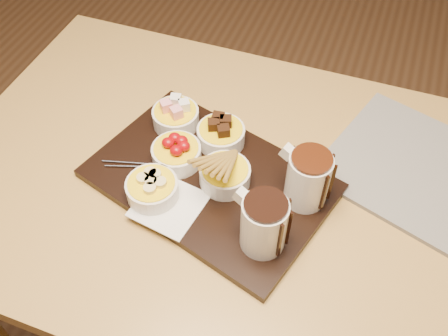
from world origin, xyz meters
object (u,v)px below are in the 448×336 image
(pitcher_dark_chocolate, at_px, (264,225))
(serving_board, at_px, (210,180))
(dining_table, at_px, (234,208))
(pitcher_milk_chocolate, at_px, (308,179))
(bowl_strawberries, at_px, (177,155))
(newspaper, at_px, (428,175))

(pitcher_dark_chocolate, bearing_deg, serving_board, 160.02)
(dining_table, bearing_deg, pitcher_milk_chocolate, -2.78)
(bowl_strawberries, bearing_deg, serving_board, -13.11)
(bowl_strawberries, distance_m, pitcher_milk_chocolate, 0.27)
(dining_table, relative_size, pitcher_dark_chocolate, 10.83)
(pitcher_dark_chocolate, height_order, newspaper, pitcher_dark_chocolate)
(dining_table, distance_m, serving_board, 0.12)
(newspaper, bearing_deg, bowl_strawberries, -144.69)
(bowl_strawberries, bearing_deg, pitcher_milk_chocolate, -0.30)
(bowl_strawberries, relative_size, pitcher_dark_chocolate, 0.90)
(pitcher_dark_chocolate, height_order, pitcher_milk_chocolate, same)
(serving_board, xyz_separation_m, bowl_strawberries, (-0.08, 0.02, 0.03))
(pitcher_milk_chocolate, bearing_deg, pitcher_dark_chocolate, -94.40)
(newspaper, bearing_deg, pitcher_dark_chocolate, -116.25)
(serving_board, bearing_deg, dining_table, 45.03)
(dining_table, relative_size, newspaper, 3.10)
(serving_board, distance_m, newspaper, 0.44)
(bowl_strawberries, height_order, newspaper, bowl_strawberries)
(bowl_strawberries, distance_m, pitcher_dark_chocolate, 0.25)
(dining_table, height_order, serving_board, serving_board)
(serving_board, bearing_deg, bowl_strawberries, -176.42)
(dining_table, height_order, pitcher_milk_chocolate, pitcher_milk_chocolate)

